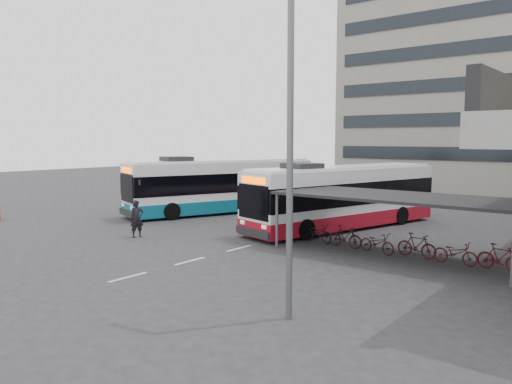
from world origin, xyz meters
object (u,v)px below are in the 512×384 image
Objects in this scene: bus_teal at (222,186)px; bus_main at (343,197)px; pedestrian at (137,219)px; lamp_post at (286,130)px.

bus_main is at bearing 19.38° from bus_teal.
bus_teal is at bearing 34.97° from pedestrian.
bus_teal is at bearing -166.33° from bus_main.
pedestrian is 13.72m from lamp_post.
bus_main is 14.88m from lamp_post.
bus_teal is 1.45× the size of lamp_post.
lamp_post is (5.59, -13.37, 3.37)m from bus_main.
bus_teal is 9.28m from pedestrian.
bus_teal is at bearing 125.30° from lamp_post.
bus_main is 6.79× the size of pedestrian.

